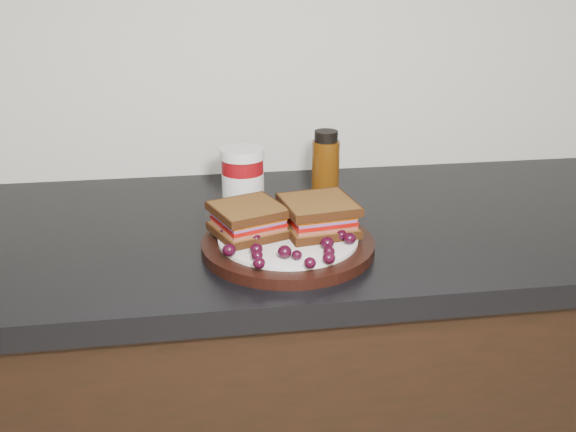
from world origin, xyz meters
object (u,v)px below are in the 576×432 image
sandwich_left (248,220)px  condiment_jar (243,180)px  plate (288,245)px  oil_bottle (325,169)px

sandwich_left → condiment_jar: size_ratio=0.88×
plate → condiment_jar: (-0.06, 0.19, 0.05)m
plate → condiment_jar: 0.21m
condiment_jar → sandwich_left: bearing=-91.9°
plate → condiment_jar: bearing=106.3°
condiment_jar → oil_bottle: (0.16, 0.01, 0.01)m
sandwich_left → oil_bottle: oil_bottle is taller
plate → oil_bottle: bearing=62.9°
plate → sandwich_left: sandwich_left is taller
plate → oil_bottle: oil_bottle is taller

